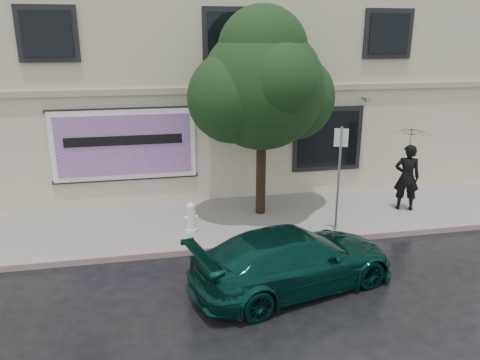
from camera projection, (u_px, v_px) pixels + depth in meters
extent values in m
plane|color=black|center=(270.00, 277.00, 10.45)|extent=(90.00, 90.00, 0.00)
cube|color=gray|center=(241.00, 220.00, 13.47)|extent=(20.00, 3.50, 0.15)
cube|color=gray|center=(255.00, 246.00, 11.83)|extent=(20.00, 0.18, 0.16)
cube|color=beige|center=(211.00, 80.00, 17.83)|extent=(20.00, 8.00, 7.00)
cube|color=#9E9984|center=(230.00, 90.00, 14.02)|extent=(20.00, 0.12, 0.18)
cube|color=black|center=(328.00, 139.00, 15.11)|extent=(2.30, 0.10, 2.10)
cube|color=black|center=(328.00, 139.00, 15.06)|extent=(2.00, 0.05, 1.80)
cube|color=black|center=(47.00, 34.00, 12.54)|extent=(1.30, 0.05, 1.20)
cube|color=black|center=(230.00, 34.00, 13.48)|extent=(1.30, 0.05, 1.20)
cube|color=black|center=(389.00, 34.00, 14.43)|extent=(1.30, 0.05, 1.20)
cube|color=white|center=(124.00, 145.00, 13.85)|extent=(4.20, 0.06, 2.10)
cube|color=#FF3877|center=(124.00, 145.00, 13.81)|extent=(3.90, 0.04, 1.80)
cube|color=black|center=(127.00, 179.00, 14.19)|extent=(4.30, 0.10, 0.10)
cube|color=black|center=(122.00, 109.00, 13.56)|extent=(4.30, 0.10, 0.10)
cube|color=black|center=(124.00, 141.00, 13.74)|extent=(3.40, 0.02, 0.28)
imported|color=#08342D|center=(294.00, 259.00, 9.86)|extent=(4.85, 3.07, 1.31)
imported|color=black|center=(407.00, 177.00, 13.81)|extent=(0.86, 0.72, 2.00)
imported|color=black|center=(412.00, 131.00, 13.39)|extent=(1.31, 1.31, 0.79)
cylinder|color=black|center=(261.00, 171.00, 13.44)|extent=(0.28, 0.28, 2.57)
sphere|color=black|center=(262.00, 88.00, 12.74)|extent=(3.39, 3.39, 3.39)
cylinder|color=silver|center=(192.00, 230.00, 12.48)|extent=(0.32, 0.32, 0.08)
cylinder|color=silver|center=(191.00, 218.00, 12.38)|extent=(0.23, 0.23, 0.58)
sphere|color=silver|center=(191.00, 207.00, 12.28)|extent=(0.23, 0.23, 0.23)
cylinder|color=silver|center=(191.00, 218.00, 12.37)|extent=(0.34, 0.11, 0.11)
cylinder|color=gray|center=(338.00, 182.00, 11.99)|extent=(0.06, 0.06, 2.85)
cube|color=silver|center=(341.00, 138.00, 11.65)|extent=(0.34, 0.14, 0.46)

